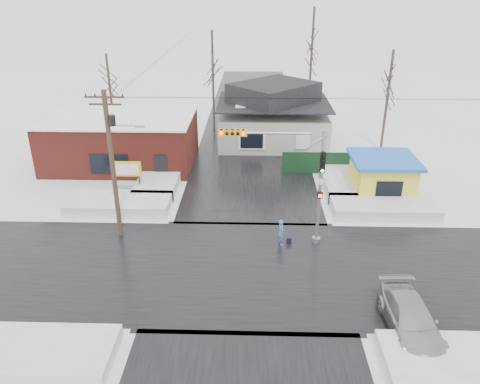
{
  "coord_description": "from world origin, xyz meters",
  "views": [
    {
      "loc": [
        0.15,
        -21.54,
        14.45
      ],
      "look_at": [
        -0.6,
        3.54,
        3.0
      ],
      "focal_mm": 35.0,
      "sensor_mm": 36.0,
      "label": 1
    }
  ],
  "objects_px": {
    "traffic_signal": "(293,172)",
    "kiosk": "(382,176)",
    "marquee_sign": "(126,170)",
    "car": "(411,319)",
    "utility_pole": "(113,157)",
    "pedestrian": "(281,232)"
  },
  "relations": [
    {
      "from": "kiosk",
      "to": "pedestrian",
      "type": "distance_m",
      "value": 10.59
    },
    {
      "from": "utility_pole",
      "to": "car",
      "type": "xyz_separation_m",
      "value": [
        15.15,
        -8.3,
        -4.4
      ]
    },
    {
      "from": "utility_pole",
      "to": "marquee_sign",
      "type": "height_order",
      "value": "utility_pole"
    },
    {
      "from": "utility_pole",
      "to": "traffic_signal",
      "type": "bearing_deg",
      "value": -2.95
    },
    {
      "from": "utility_pole",
      "to": "marquee_sign",
      "type": "distance_m",
      "value": 6.87
    },
    {
      "from": "traffic_signal",
      "to": "utility_pole",
      "type": "height_order",
      "value": "utility_pole"
    },
    {
      "from": "pedestrian",
      "to": "car",
      "type": "xyz_separation_m",
      "value": [
        5.36,
        -7.49,
        -0.09
      ]
    },
    {
      "from": "marquee_sign",
      "to": "kiosk",
      "type": "height_order",
      "value": "kiosk"
    },
    {
      "from": "car",
      "to": "pedestrian",
      "type": "bearing_deg",
      "value": 123.4
    },
    {
      "from": "traffic_signal",
      "to": "kiosk",
      "type": "xyz_separation_m",
      "value": [
        7.07,
        7.03,
        -3.08
      ]
    },
    {
      "from": "traffic_signal",
      "to": "kiosk",
      "type": "distance_m",
      "value": 10.43
    },
    {
      "from": "pedestrian",
      "to": "car",
      "type": "height_order",
      "value": "pedestrian"
    },
    {
      "from": "marquee_sign",
      "to": "kiosk",
      "type": "distance_m",
      "value": 18.51
    },
    {
      "from": "traffic_signal",
      "to": "utility_pole",
      "type": "distance_m",
      "value": 10.39
    },
    {
      "from": "traffic_signal",
      "to": "car",
      "type": "relative_size",
      "value": 1.42
    },
    {
      "from": "utility_pole",
      "to": "marquee_sign",
      "type": "relative_size",
      "value": 3.53
    },
    {
      "from": "traffic_signal",
      "to": "kiosk",
      "type": "relative_size",
      "value": 1.52
    },
    {
      "from": "utility_pole",
      "to": "car",
      "type": "height_order",
      "value": "utility_pole"
    },
    {
      "from": "traffic_signal",
      "to": "utility_pole",
      "type": "relative_size",
      "value": 0.78
    },
    {
      "from": "traffic_signal",
      "to": "marquee_sign",
      "type": "xyz_separation_m",
      "value": [
        -11.43,
        6.53,
        -2.62
      ]
    },
    {
      "from": "pedestrian",
      "to": "utility_pole",
      "type": "bearing_deg",
      "value": 70.58
    },
    {
      "from": "traffic_signal",
      "to": "car",
      "type": "distance_m",
      "value": 9.9
    }
  ]
}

